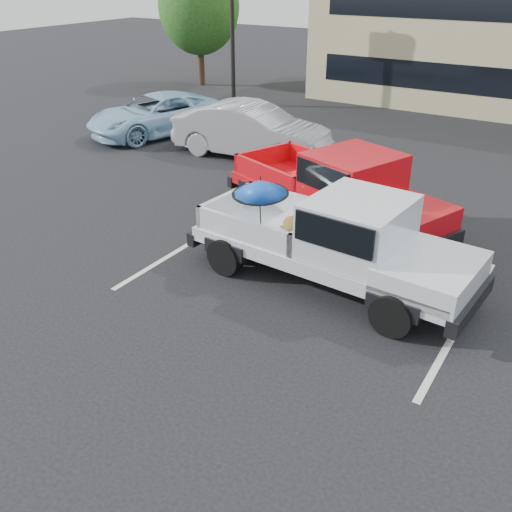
{
  "coord_description": "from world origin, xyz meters",
  "views": [
    {
      "loc": [
        4.4,
        -7.06,
        5.65
      ],
      "look_at": [
        -0.07,
        0.06,
        1.3
      ],
      "focal_mm": 40.0,
      "sensor_mm": 36.0,
      "label": 1
    }
  ],
  "objects_px": {
    "silver_pickup": "(345,238)",
    "red_pickup": "(346,189)",
    "blue_suv": "(157,115)",
    "silver_sedan": "(252,131)",
    "tree_left": "(199,6)"
  },
  "relations": [
    {
      "from": "silver_pickup",
      "to": "red_pickup",
      "type": "distance_m",
      "value": 2.62
    },
    {
      "from": "silver_sedan",
      "to": "blue_suv",
      "type": "bearing_deg",
      "value": 78.7
    },
    {
      "from": "red_pickup",
      "to": "blue_suv",
      "type": "bearing_deg",
      "value": 175.79
    },
    {
      "from": "silver_sedan",
      "to": "blue_suv",
      "type": "height_order",
      "value": "silver_sedan"
    },
    {
      "from": "blue_suv",
      "to": "silver_sedan",
      "type": "bearing_deg",
      "value": 13.06
    },
    {
      "from": "tree_left",
      "to": "blue_suv",
      "type": "relative_size",
      "value": 1.17
    },
    {
      "from": "blue_suv",
      "to": "tree_left",
      "type": "bearing_deg",
      "value": 136.12
    },
    {
      "from": "red_pickup",
      "to": "blue_suv",
      "type": "height_order",
      "value": "red_pickup"
    },
    {
      "from": "blue_suv",
      "to": "silver_pickup",
      "type": "bearing_deg",
      "value": -13.69
    },
    {
      "from": "silver_sedan",
      "to": "blue_suv",
      "type": "relative_size",
      "value": 0.99
    },
    {
      "from": "silver_pickup",
      "to": "blue_suv",
      "type": "bearing_deg",
      "value": 151.68
    },
    {
      "from": "silver_pickup",
      "to": "silver_sedan",
      "type": "bearing_deg",
      "value": 138.48
    },
    {
      "from": "silver_pickup",
      "to": "silver_sedan",
      "type": "distance_m",
      "value": 8.62
    },
    {
      "from": "red_pickup",
      "to": "silver_sedan",
      "type": "bearing_deg",
      "value": 162.88
    },
    {
      "from": "silver_pickup",
      "to": "red_pickup",
      "type": "xyz_separation_m",
      "value": [
        -1.06,
        2.4,
        -0.0
      ]
    }
  ]
}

